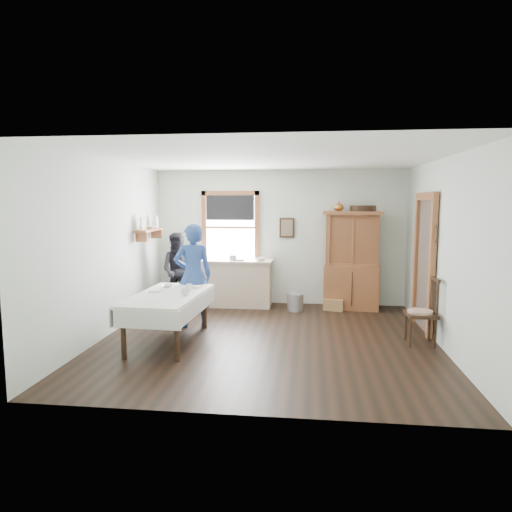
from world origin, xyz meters
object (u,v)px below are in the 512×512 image
(wicker_basket, at_px, (334,304))
(work_counter, at_px, (232,283))
(spindle_chair, at_px, (421,311))
(figure_dark, at_px, (179,274))
(dining_table, at_px, (168,318))
(pail, at_px, (295,302))
(china_hutch, at_px, (352,260))
(woman_blue, at_px, (193,279))

(wicker_basket, bearing_deg, work_counter, 175.88)
(spindle_chair, relative_size, figure_dark, 0.73)
(work_counter, height_order, dining_table, work_counter)
(pail, xyz_separation_m, figure_dark, (-2.25, -0.06, 0.52))
(china_hutch, bearing_deg, wicker_basket, -150.35)
(work_counter, height_order, woman_blue, woman_blue)
(work_counter, xyz_separation_m, figure_dark, (-0.97, -0.35, 0.22))
(pail, bearing_deg, spindle_chair, -44.50)
(dining_table, bearing_deg, spindle_chair, 5.10)
(dining_table, xyz_separation_m, wicker_basket, (2.54, 2.32, -0.25))
(spindle_chair, distance_m, woman_blue, 3.58)
(spindle_chair, height_order, pail, spindle_chair)
(spindle_chair, xyz_separation_m, woman_blue, (-3.53, 0.54, 0.30))
(dining_table, xyz_separation_m, spindle_chair, (3.68, 0.33, 0.14))
(spindle_chair, distance_m, pail, 2.65)
(dining_table, xyz_separation_m, figure_dark, (-0.45, 2.11, 0.32))
(china_hutch, distance_m, spindle_chair, 2.34)
(dining_table, bearing_deg, woman_blue, 79.89)
(dining_table, bearing_deg, china_hutch, 40.86)
(pail, relative_size, figure_dark, 0.24)
(pail, bearing_deg, dining_table, -129.71)
(work_counter, height_order, wicker_basket, work_counter)
(work_counter, distance_m, china_hutch, 2.40)
(spindle_chair, distance_m, wicker_basket, 2.33)
(china_hutch, xyz_separation_m, wicker_basket, (-0.33, -0.16, -0.83))
(dining_table, relative_size, figure_dark, 1.32)
(china_hutch, distance_m, wicker_basket, 0.91)
(work_counter, relative_size, spindle_chair, 1.63)
(dining_table, bearing_deg, pail, 50.29)
(dining_table, distance_m, pail, 2.83)
(china_hutch, relative_size, wicker_basket, 5.02)
(woman_blue, bearing_deg, china_hutch, -169.94)
(wicker_basket, relative_size, woman_blue, 0.24)
(spindle_chair, bearing_deg, wicker_basket, 117.41)
(work_counter, distance_m, dining_table, 2.53)
(work_counter, relative_size, figure_dark, 1.18)
(wicker_basket, relative_size, figure_dark, 0.27)
(wicker_basket, distance_m, woman_blue, 2.88)
(spindle_chair, bearing_deg, work_counter, 143.52)
(wicker_basket, xyz_separation_m, woman_blue, (-2.39, -1.45, 0.69))
(dining_table, distance_m, figure_dark, 2.18)
(spindle_chair, relative_size, wicker_basket, 2.64)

